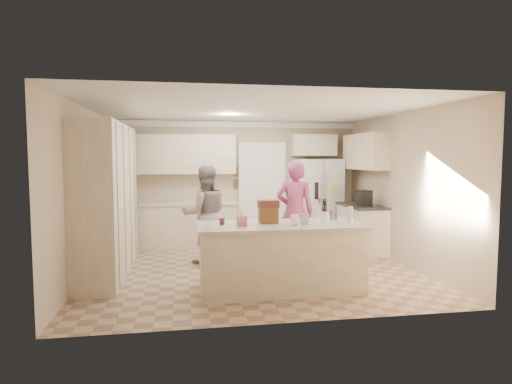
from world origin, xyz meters
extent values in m
cube|color=tan|center=(0.00, 0.00, -0.01)|extent=(5.20, 4.60, 0.02)
cube|color=white|center=(0.00, 0.00, 2.61)|extent=(5.20, 4.60, 0.02)
cube|color=#C3AD91|center=(0.00, 2.31, 1.30)|extent=(5.20, 0.02, 2.60)
cube|color=#C3AD91|center=(0.00, -2.31, 1.30)|extent=(5.20, 0.02, 2.60)
cube|color=#C3AD91|center=(-2.61, 0.00, 1.30)|extent=(0.02, 4.60, 2.60)
cube|color=#C3AD91|center=(2.61, 0.00, 1.30)|extent=(0.02, 4.60, 2.60)
cube|color=white|center=(0.00, 2.26, 2.53)|extent=(5.20, 0.08, 0.12)
cube|color=#EFE5C1|center=(-2.30, 0.20, 1.18)|extent=(0.60, 2.60, 2.35)
cube|color=#EFE5C1|center=(-1.15, 2.00, 0.44)|extent=(2.20, 0.60, 0.88)
cube|color=beige|center=(-1.15, 1.99, 0.90)|extent=(2.24, 0.63, 0.04)
cube|color=#EFE5C1|center=(-1.15, 2.12, 1.90)|extent=(2.20, 0.35, 0.80)
cube|color=black|center=(0.55, 2.28, 1.05)|extent=(0.90, 0.06, 2.10)
cube|color=white|center=(0.55, 2.24, 1.05)|extent=(1.02, 0.03, 2.22)
cube|color=brown|center=(0.02, 2.27, 1.55)|extent=(0.15, 0.02, 0.20)
cube|color=brown|center=(0.02, 2.27, 1.28)|extent=(0.15, 0.02, 0.20)
cube|color=white|center=(1.73, 2.01, 0.90)|extent=(0.99, 0.82, 1.80)
cube|color=gray|center=(1.73, 1.66, 0.90)|extent=(0.02, 0.02, 1.78)
cube|color=black|center=(1.51, 1.65, 1.15)|extent=(0.22, 0.03, 0.35)
cylinder|color=silver|center=(1.68, 1.64, 1.05)|extent=(0.02, 0.02, 0.85)
cylinder|color=silver|center=(1.78, 1.64, 1.05)|extent=(0.02, 0.02, 0.85)
cube|color=#EFE5C1|center=(1.65, 2.12, 2.10)|extent=(0.95, 0.35, 0.45)
cube|color=#EFE5C1|center=(2.30, 1.00, 0.44)|extent=(0.60, 1.20, 0.88)
cube|color=#2D2B28|center=(2.29, 1.00, 0.90)|extent=(0.63, 1.24, 0.04)
cube|color=#EFE5C1|center=(2.43, 1.20, 1.95)|extent=(0.35, 1.50, 0.70)
cube|color=black|center=(2.25, 0.80, 1.07)|extent=(0.22, 0.28, 0.30)
cube|color=#EFE5C1|center=(0.20, -1.10, 0.44)|extent=(2.20, 0.90, 0.88)
cube|color=beige|center=(0.20, -1.10, 0.90)|extent=(2.28, 0.96, 0.05)
cylinder|color=white|center=(0.85, -1.05, 1.00)|extent=(0.13, 0.13, 0.15)
cube|color=pink|center=(-0.35, -1.20, 1.00)|extent=(0.13, 0.13, 0.14)
cone|color=white|center=(-0.35, -1.20, 1.10)|extent=(0.08, 0.08, 0.08)
cube|color=brown|center=(0.05, -1.00, 1.04)|extent=(0.26, 0.18, 0.22)
cube|color=#592D1E|center=(0.05, -1.00, 1.20)|extent=(0.28, 0.20, 0.10)
cylinder|color=#59263F|center=(-0.60, -1.05, 0.97)|extent=(0.07, 0.07, 0.09)
cube|color=white|center=(0.35, -1.30, 1.01)|extent=(0.12, 0.06, 0.16)
cube|color=silver|center=(0.50, -1.25, 1.01)|extent=(0.12, 0.05, 0.16)
cylinder|color=silver|center=(1.15, -1.25, 1.04)|extent=(0.07, 0.07, 0.24)
cylinder|color=#3861A9|center=(1.02, -0.88, 0.97)|extent=(0.05, 0.05, 0.09)
cylinder|color=#3861A9|center=(1.09, -0.88, 0.97)|extent=(0.05, 0.05, 0.09)
imported|color=#9C9692|center=(-0.75, 0.62, 0.85)|extent=(0.89, 0.73, 1.70)
imported|color=#AF3989|center=(0.79, 0.38, 0.89)|extent=(0.74, 0.59, 1.78)
camera|label=1|loc=(-1.08, -6.80, 1.84)|focal=30.00mm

